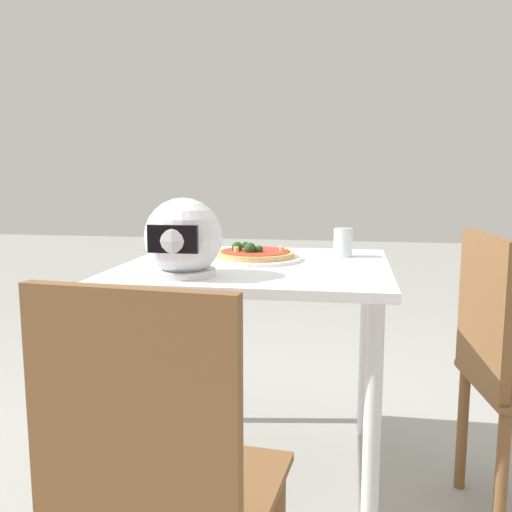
# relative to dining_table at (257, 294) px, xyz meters

# --- Properties ---
(ground_plane) EXTENTS (14.00, 14.00, 0.00)m
(ground_plane) POSITION_rel_dining_table_xyz_m (0.00, 0.00, -0.66)
(ground_plane) COLOR #9E9E99
(dining_table) EXTENTS (0.90, 0.84, 0.77)m
(dining_table) POSITION_rel_dining_table_xyz_m (0.00, 0.00, 0.00)
(dining_table) COLOR white
(dining_table) RESTS_ON ground
(pizza_plate) EXTENTS (0.34, 0.34, 0.01)m
(pizza_plate) POSITION_rel_dining_table_xyz_m (0.02, -0.08, 0.11)
(pizza_plate) COLOR white
(pizza_plate) RESTS_ON dining_table
(pizza) EXTENTS (0.28, 0.28, 0.05)m
(pizza) POSITION_rel_dining_table_xyz_m (0.02, -0.08, 0.13)
(pizza) COLOR tan
(pizza) RESTS_ON pizza_plate
(motorcycle_helmet) EXTENTS (0.24, 0.24, 0.24)m
(motorcycle_helmet) POSITION_rel_dining_table_xyz_m (0.18, 0.26, 0.22)
(motorcycle_helmet) COLOR silver
(motorcycle_helmet) RESTS_ON dining_table
(drinking_glass) EXTENTS (0.07, 0.07, 0.11)m
(drinking_glass) POSITION_rel_dining_table_xyz_m (-0.29, -0.21, 0.16)
(drinking_glass) COLOR silver
(drinking_glass) RESTS_ON dining_table
(chair_far) EXTENTS (0.44, 0.44, 0.90)m
(chair_far) POSITION_rel_dining_table_xyz_m (0.03, 0.96, -0.15)
(chair_far) COLOR brown
(chair_far) RESTS_ON ground
(chair_side) EXTENTS (0.45, 0.45, 0.90)m
(chair_side) POSITION_rel_dining_table_xyz_m (-0.81, 0.15, -0.15)
(chair_side) COLOR brown
(chair_side) RESTS_ON ground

